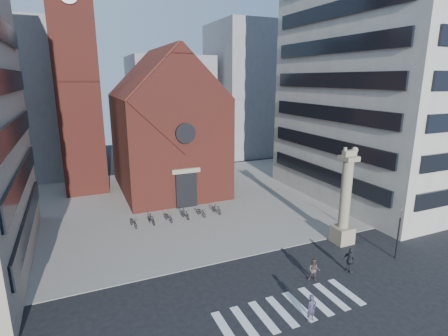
{
  "coord_description": "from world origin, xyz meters",
  "views": [
    {
      "loc": [
        -11.0,
        -18.95,
        14.2
      ],
      "look_at": [
        0.74,
        8.0,
        6.62
      ],
      "focal_mm": 28.0,
      "sensor_mm": 36.0,
      "label": 1
    }
  ],
  "objects_px": {
    "traffic_light": "(398,232)",
    "pedestrian_1": "(314,270)",
    "pedestrian_0": "(312,308)",
    "pedestrian_2": "(350,261)",
    "scooter_0": "(133,222)",
    "lion_column": "(345,206)"
  },
  "relations": [
    {
      "from": "pedestrian_2",
      "to": "traffic_light",
      "type": "bearing_deg",
      "value": -97.2
    },
    {
      "from": "pedestrian_1",
      "to": "lion_column",
      "type": "bearing_deg",
      "value": 72.33
    },
    {
      "from": "lion_column",
      "to": "pedestrian_2",
      "type": "distance_m",
      "value": 5.66
    },
    {
      "from": "pedestrian_1",
      "to": "pedestrian_0",
      "type": "bearing_deg",
      "value": -90.16
    },
    {
      "from": "traffic_light",
      "to": "pedestrian_1",
      "type": "distance_m",
      "value": 8.27
    },
    {
      "from": "traffic_light",
      "to": "scooter_0",
      "type": "height_order",
      "value": "traffic_light"
    },
    {
      "from": "pedestrian_1",
      "to": "pedestrian_2",
      "type": "xyz_separation_m",
      "value": [
        3.21,
        -0.14,
        0.12
      ]
    },
    {
      "from": "pedestrian_0",
      "to": "pedestrian_1",
      "type": "distance_m",
      "value": 4.45
    },
    {
      "from": "traffic_light",
      "to": "pedestrian_0",
      "type": "xyz_separation_m",
      "value": [
        -10.97,
        -3.45,
        -1.42
      ]
    },
    {
      "from": "pedestrian_0",
      "to": "pedestrian_2",
      "type": "bearing_deg",
      "value": 25.86
    },
    {
      "from": "pedestrian_2",
      "to": "pedestrian_0",
      "type": "bearing_deg",
      "value": 109.74
    },
    {
      "from": "pedestrian_1",
      "to": "pedestrian_2",
      "type": "distance_m",
      "value": 3.22
    },
    {
      "from": "lion_column",
      "to": "pedestrian_1",
      "type": "xyz_separation_m",
      "value": [
        -6.15,
        -4.01,
        -2.6
      ]
    },
    {
      "from": "traffic_light",
      "to": "lion_column",
      "type": "bearing_deg",
      "value": 116.46
    },
    {
      "from": "traffic_light",
      "to": "pedestrian_1",
      "type": "bearing_deg",
      "value": -179.93
    },
    {
      "from": "pedestrian_0",
      "to": "pedestrian_2",
      "type": "height_order",
      "value": "pedestrian_2"
    },
    {
      "from": "pedestrian_0",
      "to": "scooter_0",
      "type": "bearing_deg",
      "value": 109.66
    },
    {
      "from": "scooter_0",
      "to": "pedestrian_2",
      "type": "bearing_deg",
      "value": -60.73
    },
    {
      "from": "lion_column",
      "to": "scooter_0",
      "type": "height_order",
      "value": "lion_column"
    },
    {
      "from": "lion_column",
      "to": "pedestrian_0",
      "type": "height_order",
      "value": "lion_column"
    },
    {
      "from": "lion_column",
      "to": "pedestrian_1",
      "type": "bearing_deg",
      "value": -146.91
    },
    {
      "from": "pedestrian_0",
      "to": "pedestrian_1",
      "type": "xyz_separation_m",
      "value": [
        2.82,
        3.44,
        -0.01
      ]
    }
  ]
}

